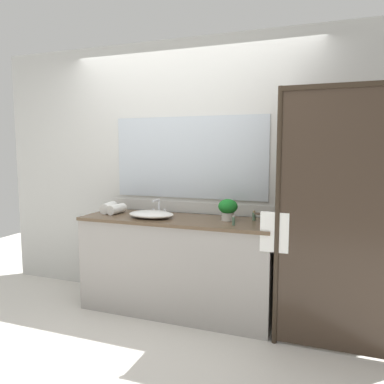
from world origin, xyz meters
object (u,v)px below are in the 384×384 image
object	(u,v)px
potted_plant	(228,208)
rolled_towel_middle	(117,209)
amenity_bottle_body_wash	(254,216)
faucet	(159,209)
sink_basin	(151,214)
amenity_bottle_conditioner	(234,221)
rolled_towel_near_edge	(109,208)

from	to	relation	value
potted_plant	rolled_towel_middle	bearing A→B (deg)	-177.59
amenity_bottle_body_wash	rolled_towel_middle	size ratio (longest dim) A/B	0.41
faucet	potted_plant	distance (m)	0.71
sink_basin	rolled_towel_middle	size ratio (longest dim) A/B	2.07
amenity_bottle_conditioner	rolled_towel_middle	world-z (taller)	rolled_towel_middle
faucet	amenity_bottle_conditioner	size ratio (longest dim) A/B	2.08
sink_basin	amenity_bottle_conditioner	world-z (taller)	amenity_bottle_conditioner
sink_basin	faucet	xyz separation A→B (m)	(-0.00, 0.16, 0.02)
rolled_towel_near_edge	amenity_bottle_body_wash	bearing A→B (deg)	3.80
sink_basin	faucet	world-z (taller)	faucet
faucet	rolled_towel_near_edge	xyz separation A→B (m)	(-0.53, -0.06, -0.00)
potted_plant	sink_basin	bearing A→B (deg)	-170.34
faucet	rolled_towel_near_edge	distance (m)	0.53
faucet	rolled_towel_middle	world-z (taller)	faucet
faucet	amenity_bottle_body_wash	xyz separation A→B (m)	(0.93, 0.04, -0.01)
potted_plant	rolled_towel_near_edge	distance (m)	1.23
amenity_bottle_conditioner	rolled_towel_near_edge	world-z (taller)	rolled_towel_near_edge
amenity_bottle_conditioner	rolled_towel_near_edge	xyz separation A→B (m)	(-1.33, 0.18, 0.01)
potted_plant	amenity_bottle_conditioner	bearing A→B (deg)	-62.53
sink_basin	faucet	size ratio (longest dim) A/B	2.56
sink_basin	amenity_bottle_conditioner	xyz separation A→B (m)	(0.81, -0.08, 0.01)
rolled_towel_near_edge	rolled_towel_middle	distance (m)	0.11
sink_basin	rolled_towel_near_edge	world-z (taller)	rolled_towel_near_edge
sink_basin	amenity_bottle_body_wash	world-z (taller)	amenity_bottle_body_wash
faucet	amenity_bottle_conditioner	xyz separation A→B (m)	(0.81, -0.23, -0.02)
sink_basin	rolled_towel_middle	world-z (taller)	rolled_towel_middle
rolled_towel_middle	sink_basin	bearing A→B (deg)	-9.94
amenity_bottle_body_wash	rolled_towel_near_edge	world-z (taller)	rolled_towel_near_edge
faucet	amenity_bottle_conditioner	world-z (taller)	faucet
amenity_bottle_body_wash	rolled_towel_near_edge	bearing A→B (deg)	-176.20
amenity_bottle_conditioner	potted_plant	bearing A→B (deg)	117.47
faucet	potted_plant	bearing A→B (deg)	-3.11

